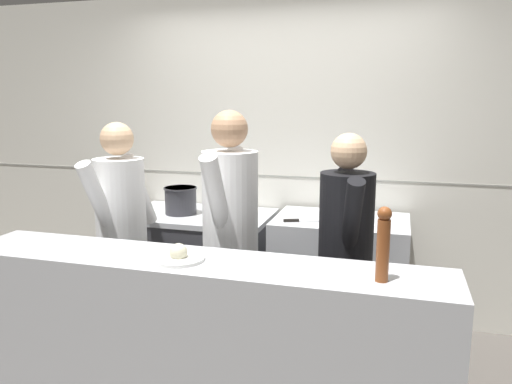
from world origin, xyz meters
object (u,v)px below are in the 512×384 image
(plated_dish_main, at_px, (179,256))
(oven_range, at_px, (199,267))
(chefs_knife, at_px, (303,221))
(stock_pot, at_px, (181,200))
(chef_line, at_px, (345,251))
(chef_sous, at_px, (230,232))
(mixing_bowl_steel, at_px, (344,213))
(pepper_mill, at_px, (383,243))
(chef_head_cook, at_px, (122,231))

(plated_dish_main, bearing_deg, oven_range, 108.49)
(chefs_knife, xyz_separation_m, plated_dish_main, (-0.43, -1.15, 0.06))
(stock_pot, bearing_deg, chef_line, -24.82)
(chef_sous, bearing_deg, mixing_bowl_steel, 51.33)
(chef_sous, bearing_deg, plated_dish_main, -93.84)
(pepper_mill, distance_m, chef_line, 0.75)
(mixing_bowl_steel, relative_size, chef_sous, 0.12)
(chefs_knife, distance_m, pepper_mill, 1.32)
(chef_head_cook, bearing_deg, oven_range, 79.67)
(chef_sous, relative_size, chef_line, 1.08)
(oven_range, relative_size, chefs_knife, 3.42)
(mixing_bowl_steel, relative_size, chef_head_cook, 0.13)
(chefs_knife, relative_size, chef_head_cook, 0.21)
(plated_dish_main, bearing_deg, chefs_knife, 69.55)
(pepper_mill, xyz_separation_m, chef_head_cook, (-1.71, 0.62, -0.24))
(oven_range, xyz_separation_m, stock_pot, (-0.13, -0.04, 0.55))
(stock_pot, height_order, chefs_knife, stock_pot)
(chef_head_cook, bearing_deg, stock_pot, 89.11)
(pepper_mill, bearing_deg, chef_line, 109.19)
(mixing_bowl_steel, bearing_deg, plated_dish_main, -117.62)
(stock_pot, xyz_separation_m, chef_sous, (0.64, -0.66, -0.04))
(chefs_knife, xyz_separation_m, chef_sous, (-0.36, -0.54, 0.03))
(mixing_bowl_steel, xyz_separation_m, chef_line, (0.08, -0.69, -0.07))
(pepper_mill, height_order, chef_sous, chef_sous)
(oven_range, xyz_separation_m, chef_sous, (0.51, -0.69, 0.51))
(mixing_bowl_steel, bearing_deg, chef_head_cook, -152.56)
(oven_range, xyz_separation_m, chefs_knife, (0.87, -0.16, 0.48))
(oven_range, bearing_deg, chef_head_cook, -110.40)
(stock_pot, bearing_deg, chefs_knife, -7.03)
(stock_pot, xyz_separation_m, mixing_bowl_steel, (1.27, 0.06, -0.04))
(oven_range, height_order, chef_sous, chef_sous)
(mixing_bowl_steel, xyz_separation_m, chef_head_cook, (-1.40, -0.73, -0.05))
(oven_range, distance_m, chef_head_cook, 0.88)
(stock_pot, bearing_deg, pepper_mill, -39.16)
(stock_pot, xyz_separation_m, chef_line, (1.35, -0.63, -0.11))
(chef_head_cook, relative_size, chef_sous, 0.95)
(stock_pot, relative_size, chef_sous, 0.15)
(pepper_mill, bearing_deg, chef_head_cook, 159.97)
(mixing_bowl_steel, bearing_deg, oven_range, -178.75)
(mixing_bowl_steel, height_order, chef_line, chef_line)
(plated_dish_main, xyz_separation_m, chef_line, (0.78, 0.65, -0.10))
(stock_pot, height_order, chef_head_cook, chef_head_cook)
(oven_range, xyz_separation_m, plated_dish_main, (0.44, -1.31, 0.54))
(chefs_knife, relative_size, plated_dish_main, 1.24)
(oven_range, height_order, chef_line, chef_line)
(chefs_knife, xyz_separation_m, pepper_mill, (0.58, -1.17, 0.22))
(stock_pot, distance_m, chef_sous, 0.92)
(mixing_bowl_steel, xyz_separation_m, pepper_mill, (0.31, -1.35, 0.19))
(chef_sous, distance_m, chef_line, 0.72)
(pepper_mill, distance_m, chef_sous, 1.15)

